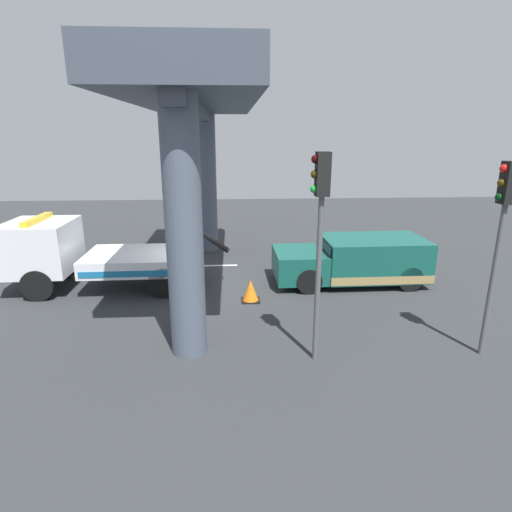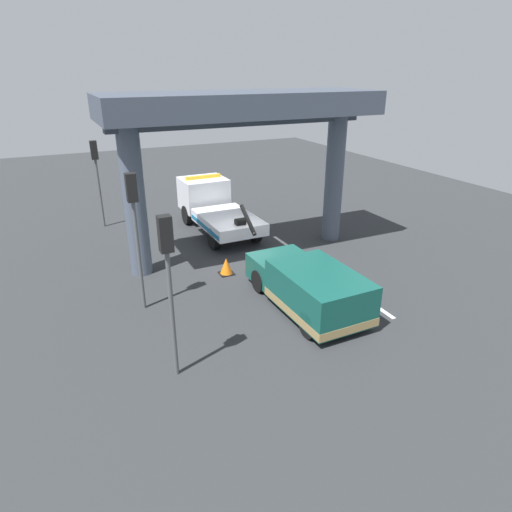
# 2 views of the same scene
# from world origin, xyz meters

# --- Properties ---
(ground_plane) EXTENTS (60.00, 40.00, 0.10)m
(ground_plane) POSITION_xyz_m (0.00, 0.00, -0.05)
(ground_plane) COLOR #2D3033
(lane_stripe_west) EXTENTS (2.60, 0.16, 0.01)m
(lane_stripe_west) POSITION_xyz_m (-6.00, -2.20, 0.00)
(lane_stripe_west) COLOR silver
(lane_stripe_west) RESTS_ON ground
(lane_stripe_mid) EXTENTS (2.60, 0.16, 0.01)m
(lane_stripe_mid) POSITION_xyz_m (0.00, -2.20, 0.00)
(lane_stripe_mid) COLOR silver
(lane_stripe_mid) RESTS_ON ground
(lane_stripe_east) EXTENTS (2.60, 0.16, 0.01)m
(lane_stripe_east) POSITION_xyz_m (6.00, -2.20, 0.00)
(lane_stripe_east) COLOR silver
(lane_stripe_east) RESTS_ON ground
(tow_truck_white) EXTENTS (7.27, 2.48, 2.46)m
(tow_truck_white) POSITION_xyz_m (3.79, 0.01, 1.20)
(tow_truck_white) COLOR white
(tow_truck_white) RESTS_ON ground
(towed_van_green) EXTENTS (5.22, 2.27, 1.58)m
(towed_van_green) POSITION_xyz_m (-5.46, -0.00, 0.78)
(towed_van_green) COLOR #145147
(towed_van_green) RESTS_ON ground
(overpass_structure) EXTENTS (3.60, 11.12, 6.81)m
(overpass_structure) POSITION_xyz_m (-0.06, 0.00, 5.73)
(overpass_structure) COLOR #4C5666
(overpass_structure) RESTS_ON ground
(traffic_light_near) EXTENTS (0.39, 0.32, 4.49)m
(traffic_light_near) POSITION_xyz_m (-6.98, 5.12, 3.26)
(traffic_light_near) COLOR #515456
(traffic_light_near) RESTS_ON ground
(traffic_light_far) EXTENTS (0.39, 0.32, 4.69)m
(traffic_light_far) POSITION_xyz_m (-2.98, 5.12, 3.40)
(traffic_light_far) COLOR #515456
(traffic_light_far) RESTS_ON ground
(traffic_light_mid) EXTENTS (0.39, 0.32, 4.39)m
(traffic_light_mid) POSITION_xyz_m (6.52, 5.12, 3.19)
(traffic_light_mid) COLOR #515456
(traffic_light_mid) RESTS_ON ground
(traffic_cone_orange) EXTENTS (0.57, 0.57, 0.68)m
(traffic_cone_orange) POSITION_xyz_m (-1.67, 1.53, 0.32)
(traffic_cone_orange) COLOR orange
(traffic_cone_orange) RESTS_ON ground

